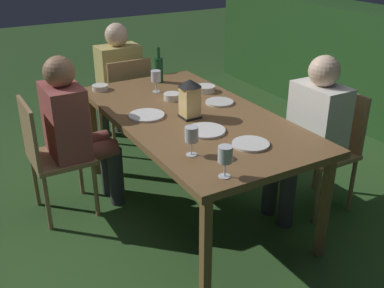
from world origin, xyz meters
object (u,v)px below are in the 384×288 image
(person_in_cream, at_px, (310,130))
(plate_b, at_px, (147,115))
(dining_table, at_px, (192,121))
(plate_c, at_px, (206,131))
(chair_side_right_b, at_px, (328,144))
(bowl_bread, at_px, (172,96))
(person_in_mustard, at_px, (117,78))
(green_bottle_on_table, at_px, (159,69))
(person_in_rust, at_px, (75,127))
(wine_glass_b, at_px, (156,77))
(plate_d, at_px, (220,102))
(bowl_olives, at_px, (100,87))
(wine_glass_c, at_px, (225,156))
(chair_side_left_a, at_px, (50,153))
(plate_a, at_px, (251,144))
(bowl_salad, at_px, (205,88))
(lantern_centerpiece, at_px, (190,96))
(wine_glass_a, at_px, (192,136))
(chair_head_near, at_px, (126,99))

(person_in_cream, xyz_separation_m, plate_b, (-0.55, -0.98, 0.11))
(dining_table, bearing_deg, plate_c, -14.15)
(chair_side_right_b, relative_size, bowl_bread, 6.96)
(person_in_mustard, distance_m, green_bottle_on_table, 0.67)
(person_in_cream, relative_size, person_in_rust, 1.00)
(person_in_cream, bearing_deg, wine_glass_b, -144.86)
(wine_glass_b, distance_m, plate_b, 0.53)
(plate_d, bearing_deg, person_in_cream, 38.01)
(green_bottle_on_table, bearing_deg, person_in_rust, -67.46)
(green_bottle_on_table, height_order, plate_b, green_bottle_on_table)
(bowl_olives, bearing_deg, wine_glass_b, 54.31)
(wine_glass_c, bearing_deg, person_in_rust, -162.45)
(person_in_rust, relative_size, wine_glass_b, 6.80)
(chair_side_left_a, relative_size, plate_a, 3.98)
(plate_a, relative_size, bowl_salad, 1.43)
(person_in_mustard, distance_m, chair_side_left_a, 1.32)
(dining_table, xyz_separation_m, lantern_centerpiece, (0.04, -0.04, 0.20))
(wine_glass_a, relative_size, plate_a, 0.77)
(dining_table, bearing_deg, person_in_mustard, 180.00)
(chair_side_right_b, bearing_deg, plate_b, -114.99)
(person_in_cream, xyz_separation_m, chair_side_left_a, (-0.85, -1.58, -0.15))
(wine_glass_a, relative_size, bowl_bread, 1.35)
(chair_side_right_b, height_order, plate_d, chair_side_right_b)
(person_in_rust, bearing_deg, dining_table, 58.28)
(dining_table, height_order, wine_glass_c, wine_glass_c)
(chair_head_near, bearing_deg, plate_b, -14.75)
(chair_side_right_b, distance_m, green_bottle_on_table, 1.46)
(wine_glass_b, xyz_separation_m, bowl_bread, (0.22, 0.02, -0.09))
(chair_head_near, xyz_separation_m, bowl_bread, (0.86, 0.02, 0.28))
(chair_side_right_b, xyz_separation_m, wine_glass_b, (-0.98, -0.89, 0.38))
(lantern_centerpiece, bearing_deg, person_in_cream, 62.29)
(plate_c, bearing_deg, chair_side_left_a, -131.88)
(chair_side_left_a, relative_size, wine_glass_b, 5.15)
(dining_table, relative_size, person_in_cream, 1.65)
(chair_side_left_a, distance_m, bowl_bread, 0.96)
(chair_head_near, relative_size, plate_c, 3.51)
(chair_side_right_b, relative_size, person_in_cream, 0.76)
(plate_d, bearing_deg, wine_glass_a, -43.40)
(wine_glass_b, relative_size, plate_c, 0.68)
(plate_b, bearing_deg, person_in_rust, -127.16)
(plate_b, bearing_deg, plate_c, 26.46)
(chair_head_near, xyz_separation_m, chair_side_left_a, (0.77, -0.89, 0.00))
(person_in_mustard, relative_size, wine_glass_b, 6.80)
(chair_side_right_b, distance_m, wine_glass_b, 1.37)
(chair_side_right_b, bearing_deg, chair_side_left_a, -115.72)
(wine_glass_b, height_order, plate_c, wine_glass_b)
(wine_glass_b, distance_m, bowl_bread, 0.24)
(plate_b, bearing_deg, wine_glass_c, -0.44)
(dining_table, distance_m, bowl_olives, 0.89)
(chair_side_left_a, bearing_deg, plate_c, 48.12)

